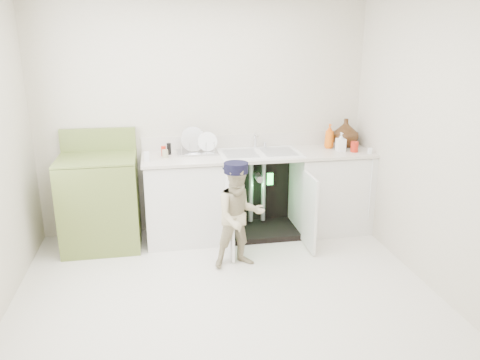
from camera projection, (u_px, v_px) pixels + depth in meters
The scene contains 5 objects.
ground at pixel (226, 293), 3.94m from camera, with size 3.50×3.50×0.00m, color beige.
room_shell at pixel (225, 149), 3.57m from camera, with size 6.00×5.50×1.26m.
counter_run at pixel (261, 192), 5.04m from camera, with size 2.44×1.02×1.21m.
avocado_stove at pixel (100, 201), 4.72m from camera, with size 0.76×0.65×1.17m.
repair_worker at pixel (240, 215), 4.28m from camera, with size 0.68×0.60×1.00m.
Camera 1 is at (-0.51, -3.45, 2.08)m, focal length 35.00 mm.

